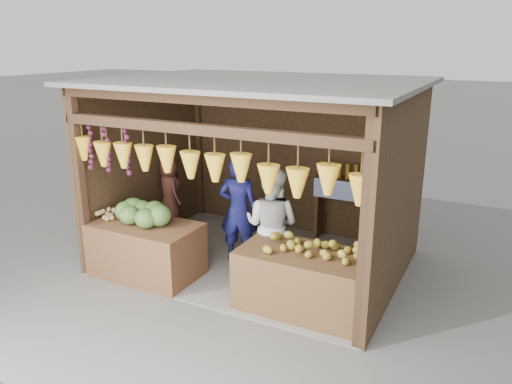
{
  "coord_description": "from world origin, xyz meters",
  "views": [
    {
      "loc": [
        3.09,
        -6.07,
        3.14
      ],
      "look_at": [
        0.02,
        -0.1,
        1.11
      ],
      "focal_mm": 35.0,
      "sensor_mm": 36.0,
      "label": 1
    }
  ],
  "objects_px": {
    "counter_right": "(307,282)",
    "man_standing": "(239,210)",
    "counter_left": "(146,250)",
    "woman_standing": "(272,225)",
    "vendor_seated": "(169,190)"
  },
  "relations": [
    {
      "from": "vendor_seated",
      "to": "counter_right",
      "type": "bearing_deg",
      "value": -171.83
    },
    {
      "from": "counter_right",
      "to": "counter_left",
      "type": "bearing_deg",
      "value": -177.21
    },
    {
      "from": "woman_standing",
      "to": "vendor_seated",
      "type": "xyz_separation_m",
      "value": [
        -2.16,
        0.65,
        0.02
      ]
    },
    {
      "from": "woman_standing",
      "to": "counter_left",
      "type": "bearing_deg",
      "value": 22.35
    },
    {
      "from": "counter_left",
      "to": "vendor_seated",
      "type": "distance_m",
      "value": 1.48
    },
    {
      "from": "man_standing",
      "to": "woman_standing",
      "type": "xyz_separation_m",
      "value": [
        0.7,
        -0.35,
        0.0
      ]
    },
    {
      "from": "counter_right",
      "to": "woman_standing",
      "type": "height_order",
      "value": "woman_standing"
    },
    {
      "from": "counter_left",
      "to": "woman_standing",
      "type": "height_order",
      "value": "woman_standing"
    },
    {
      "from": "counter_left",
      "to": "woman_standing",
      "type": "xyz_separation_m",
      "value": [
        1.61,
        0.65,
        0.42
      ]
    },
    {
      "from": "counter_right",
      "to": "man_standing",
      "type": "bearing_deg",
      "value": 148.0
    },
    {
      "from": "man_standing",
      "to": "vendor_seated",
      "type": "distance_m",
      "value": 1.49
    },
    {
      "from": "counter_right",
      "to": "man_standing",
      "type": "relative_size",
      "value": 1.04
    },
    {
      "from": "counter_left",
      "to": "counter_right",
      "type": "bearing_deg",
      "value": 2.79
    },
    {
      "from": "woman_standing",
      "to": "vendor_seated",
      "type": "bearing_deg",
      "value": -16.65
    },
    {
      "from": "man_standing",
      "to": "vendor_seated",
      "type": "relative_size",
      "value": 1.49
    }
  ]
}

